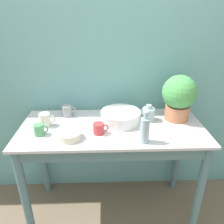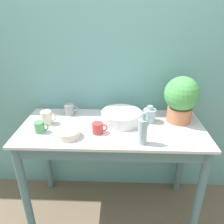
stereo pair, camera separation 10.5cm
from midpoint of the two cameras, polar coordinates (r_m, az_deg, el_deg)
name	(u,v)px [view 1 (the left image)]	position (r m, az deg, el deg)	size (l,w,h in m)	color
wall_back	(110,71)	(1.88, -2.02, 10.64)	(6.00, 0.05, 2.40)	#609E9E
counter_table	(112,148)	(1.73, -1.72, -9.34)	(1.39, 0.62, 0.87)	slate
potted_plant	(179,96)	(1.76, 15.45, 4.04)	(0.26, 0.26, 0.36)	#B7704C
bowl_wash_large	(121,117)	(1.71, 0.52, -1.23)	(0.31, 0.31, 0.09)	silver
bottle_tall	(145,130)	(1.44, 6.52, -4.68)	(0.06, 0.06, 0.22)	#93B2BC
bottle_short	(148,114)	(1.74, 7.77, -0.54)	(0.10, 0.10, 0.13)	#93B2BC
mug_cream	(45,120)	(1.74, -18.73, -1.94)	(0.12, 0.08, 0.10)	beige
mug_grey	(67,111)	(1.85, -13.15, 0.29)	(0.12, 0.08, 0.09)	gray
mug_red	(99,128)	(1.56, -5.36, -4.34)	(0.11, 0.08, 0.08)	#C63838
mug_green	(39,130)	(1.63, -20.22, -4.39)	(0.10, 0.07, 0.08)	#4C935B
bowl_small_cream	(69,135)	(1.54, -13.04, -6.00)	(0.16, 0.16, 0.05)	beige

